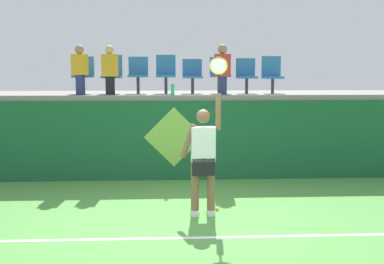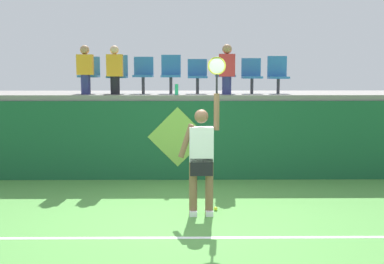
{
  "view_description": "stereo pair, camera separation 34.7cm",
  "coord_description": "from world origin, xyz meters",
  "px_view_note": "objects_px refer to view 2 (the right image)",
  "views": [
    {
      "loc": [
        -0.29,
        -7.18,
        2.3
      ],
      "look_at": [
        0.14,
        1.05,
        1.26
      ],
      "focal_mm": 45.1,
      "sensor_mm": 36.0,
      "label": 1
    },
    {
      "loc": [
        0.05,
        -7.19,
        2.3
      ],
      "look_at": [
        0.14,
        1.05,
        1.26
      ],
      "focal_mm": 45.1,
      "sensor_mm": 36.0,
      "label": 2
    }
  ],
  "objects_px": {
    "stadium_chair_7": "(278,73)",
    "spectator_0": "(115,69)",
    "stadium_chair_6": "(252,74)",
    "spectator_1": "(85,69)",
    "stadium_chair_1": "(118,73)",
    "spectator_2": "(227,68)",
    "stadium_chair_0": "(89,73)",
    "stadium_chair_2": "(143,73)",
    "water_bottle": "(177,90)",
    "stadium_chair_4": "(197,74)",
    "stadium_chair_3": "(171,72)",
    "tennis_ball": "(216,209)",
    "tennis_player": "(202,156)",
    "stadium_chair_5": "(225,73)"
  },
  "relations": [
    {
      "from": "tennis_ball",
      "to": "stadium_chair_0",
      "type": "bearing_deg",
      "value": 130.29
    },
    {
      "from": "stadium_chair_4",
      "to": "spectator_0",
      "type": "distance_m",
      "value": 1.85
    },
    {
      "from": "stadium_chair_1",
      "to": "spectator_2",
      "type": "xyz_separation_m",
      "value": [
        2.43,
        -0.47,
        0.1
      ]
    },
    {
      "from": "tennis_player",
      "to": "stadium_chair_1",
      "type": "bearing_deg",
      "value": 117.99
    },
    {
      "from": "tennis_player",
      "to": "tennis_ball",
      "type": "height_order",
      "value": "tennis_player"
    },
    {
      "from": "tennis_ball",
      "to": "spectator_1",
      "type": "bearing_deg",
      "value": 134.55
    },
    {
      "from": "tennis_ball",
      "to": "stadium_chair_5",
      "type": "height_order",
      "value": "stadium_chair_5"
    },
    {
      "from": "tennis_ball",
      "to": "stadium_chair_5",
      "type": "xyz_separation_m",
      "value": [
        0.39,
        3.15,
        2.23
      ]
    },
    {
      "from": "tennis_player",
      "to": "stadium_chair_1",
      "type": "relative_size",
      "value": 2.92
    },
    {
      "from": "stadium_chair_1",
      "to": "spectator_0",
      "type": "xyz_separation_m",
      "value": [
        -0.0,
        -0.41,
        0.08
      ]
    },
    {
      "from": "tennis_ball",
      "to": "stadium_chair_3",
      "type": "xyz_separation_m",
      "value": [
        -0.84,
        3.16,
        2.25
      ]
    },
    {
      "from": "tennis_ball",
      "to": "stadium_chair_4",
      "type": "bearing_deg",
      "value": 94.33
    },
    {
      "from": "stadium_chair_1",
      "to": "stadium_chair_4",
      "type": "relative_size",
      "value": 1.12
    },
    {
      "from": "water_bottle",
      "to": "stadium_chair_0",
      "type": "distance_m",
      "value": 2.12
    },
    {
      "from": "stadium_chair_5",
      "to": "spectator_1",
      "type": "relative_size",
      "value": 0.77
    },
    {
      "from": "stadium_chair_3",
      "to": "spectator_1",
      "type": "xyz_separation_m",
      "value": [
        -1.84,
        -0.44,
        0.08
      ]
    },
    {
      "from": "stadium_chair_0",
      "to": "stadium_chair_1",
      "type": "relative_size",
      "value": 0.96
    },
    {
      "from": "stadium_chair_3",
      "to": "stadium_chair_1",
      "type": "bearing_deg",
      "value": 179.93
    },
    {
      "from": "tennis_player",
      "to": "stadium_chair_2",
      "type": "relative_size",
      "value": 3.06
    },
    {
      "from": "spectator_1",
      "to": "stadium_chair_6",
      "type": "bearing_deg",
      "value": 6.81
    },
    {
      "from": "tennis_ball",
      "to": "stadium_chair_6",
      "type": "bearing_deg",
      "value": 72.63
    },
    {
      "from": "stadium_chair_6",
      "to": "spectator_2",
      "type": "distance_m",
      "value": 0.77
    },
    {
      "from": "water_bottle",
      "to": "spectator_0",
      "type": "distance_m",
      "value": 1.44
    },
    {
      "from": "stadium_chair_4",
      "to": "water_bottle",
      "type": "bearing_deg",
      "value": -123.98
    },
    {
      "from": "tennis_ball",
      "to": "water_bottle",
      "type": "xyz_separation_m",
      "value": [
        -0.7,
        2.47,
        1.89
      ]
    },
    {
      "from": "stadium_chair_2",
      "to": "stadium_chair_4",
      "type": "xyz_separation_m",
      "value": [
        1.22,
        -0.0,
        -0.03
      ]
    },
    {
      "from": "spectator_2",
      "to": "stadium_chair_0",
      "type": "bearing_deg",
      "value": 171.31
    },
    {
      "from": "tennis_ball",
      "to": "water_bottle",
      "type": "bearing_deg",
      "value": 105.75
    },
    {
      "from": "stadium_chair_0",
      "to": "stadium_chair_2",
      "type": "relative_size",
      "value": 1.0
    },
    {
      "from": "stadium_chair_5",
      "to": "tennis_player",
      "type": "bearing_deg",
      "value": -100.57
    },
    {
      "from": "stadium_chair_2",
      "to": "stadium_chair_7",
      "type": "height_order",
      "value": "stadium_chair_7"
    },
    {
      "from": "stadium_chair_1",
      "to": "spectator_2",
      "type": "bearing_deg",
      "value": -11.04
    },
    {
      "from": "tennis_player",
      "to": "stadium_chair_4",
      "type": "bearing_deg",
      "value": 89.93
    },
    {
      "from": "stadium_chair_1",
      "to": "stadium_chair_2",
      "type": "relative_size",
      "value": 1.05
    },
    {
      "from": "water_bottle",
      "to": "stadium_chair_4",
      "type": "xyz_separation_m",
      "value": [
        0.46,
        0.68,
        0.32
      ]
    },
    {
      "from": "stadium_chair_2",
      "to": "spectator_0",
      "type": "distance_m",
      "value": 0.71
    },
    {
      "from": "stadium_chair_6",
      "to": "stadium_chair_2",
      "type": "bearing_deg",
      "value": -179.99
    },
    {
      "from": "spectator_2",
      "to": "stadium_chair_4",
      "type": "bearing_deg",
      "value": 143.42
    },
    {
      "from": "stadium_chair_3",
      "to": "stadium_chair_7",
      "type": "relative_size",
      "value": 1.03
    },
    {
      "from": "stadium_chair_0",
      "to": "stadium_chair_5",
      "type": "xyz_separation_m",
      "value": [
        3.06,
        -0.0,
        -0.0
      ]
    },
    {
      "from": "stadium_chair_6",
      "to": "spectator_1",
      "type": "distance_m",
      "value": 3.69
    },
    {
      "from": "spectator_1",
      "to": "spectator_2",
      "type": "distance_m",
      "value": 3.06
    },
    {
      "from": "spectator_2",
      "to": "water_bottle",
      "type": "bearing_deg",
      "value": -168.78
    },
    {
      "from": "stadium_chair_7",
      "to": "spectator_0",
      "type": "height_order",
      "value": "spectator_0"
    },
    {
      "from": "stadium_chair_5",
      "to": "stadium_chair_6",
      "type": "bearing_deg",
      "value": 0.21
    },
    {
      "from": "stadium_chair_0",
      "to": "spectator_0",
      "type": "bearing_deg",
      "value": -32.75
    },
    {
      "from": "stadium_chair_0",
      "to": "stadium_chair_6",
      "type": "distance_m",
      "value": 3.66
    },
    {
      "from": "stadium_chair_1",
      "to": "stadium_chair_3",
      "type": "height_order",
      "value": "stadium_chair_3"
    },
    {
      "from": "stadium_chair_3",
      "to": "stadium_chair_5",
      "type": "bearing_deg",
      "value": -0.32
    },
    {
      "from": "stadium_chair_0",
      "to": "stadium_chair_1",
      "type": "bearing_deg",
      "value": 0.52
    }
  ]
}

